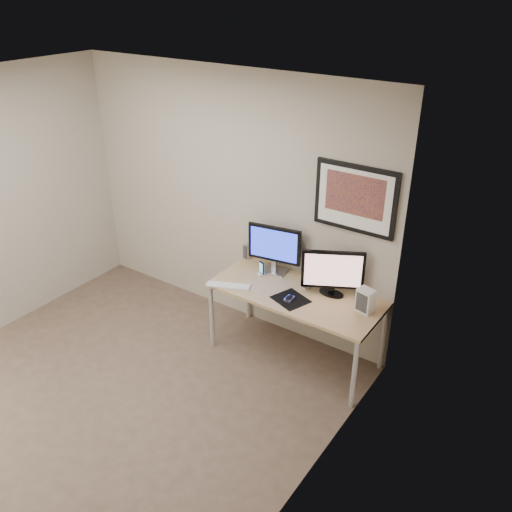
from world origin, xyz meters
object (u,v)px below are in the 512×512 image
(fan_unit, at_px, (365,301))
(phone_dock, at_px, (262,268))
(desk, at_px, (296,299))
(framed_art, at_px, (355,199))
(speaker_right, at_px, (307,279))
(monitor_large, at_px, (274,247))
(monitor_tv, at_px, (333,272))
(speaker_left, at_px, (247,251))
(keyboard, at_px, (228,286))

(fan_unit, bearing_deg, phone_dock, -168.43)
(desk, relative_size, framed_art, 2.13)
(speaker_right, bearing_deg, fan_unit, -0.15)
(framed_art, distance_m, monitor_large, 0.97)
(monitor_tv, bearing_deg, fan_unit, -41.21)
(phone_dock, xyz_separation_m, fan_unit, (1.09, -0.03, 0.04))
(monitor_large, distance_m, monitor_tv, 0.66)
(speaker_left, xyz_separation_m, keyboard, (0.17, -0.55, -0.08))
(desk, relative_size, speaker_left, 9.61)
(monitor_tv, bearing_deg, phone_dock, 156.55)
(keyboard, xyz_separation_m, fan_unit, (1.22, 0.33, 0.10))
(speaker_right, relative_size, phone_dock, 1.29)
(monitor_tv, height_order, speaker_right, monitor_tv)
(framed_art, relative_size, phone_dock, 5.28)
(monitor_large, bearing_deg, framed_art, -0.24)
(phone_dock, xyz_separation_m, keyboard, (-0.13, -0.36, -0.06))
(monitor_large, xyz_separation_m, speaker_left, (-0.37, 0.08, -0.19))
(monitor_large, bearing_deg, monitor_tv, -14.66)
(framed_art, distance_m, fan_unit, 0.88)
(monitor_large, bearing_deg, speaker_right, -21.08)
(phone_dock, bearing_deg, monitor_tv, 27.30)
(monitor_tv, distance_m, speaker_right, 0.28)
(phone_dock, bearing_deg, keyboard, -87.99)
(monitor_large, bearing_deg, keyboard, -122.77)
(framed_art, xyz_separation_m, phone_dock, (-0.80, -0.24, -0.82))
(framed_art, height_order, keyboard, framed_art)
(desk, xyz_separation_m, speaker_right, (0.04, 0.13, 0.16))
(framed_art, height_order, speaker_right, framed_art)
(speaker_right, height_order, phone_dock, speaker_right)
(speaker_right, bearing_deg, speaker_left, 173.59)
(fan_unit, bearing_deg, monitor_tv, 179.84)
(desk, relative_size, phone_dock, 11.26)
(framed_art, height_order, phone_dock, framed_art)
(fan_unit, bearing_deg, speaker_left, -176.12)
(framed_art, height_order, fan_unit, framed_art)
(speaker_left, bearing_deg, monitor_large, -2.79)
(keyboard, bearing_deg, desk, 0.45)
(keyboard, distance_m, fan_unit, 1.27)
(desk, distance_m, speaker_right, 0.21)
(monitor_tv, xyz_separation_m, phone_dock, (-0.72, -0.06, -0.16))
(speaker_right, xyz_separation_m, keyboard, (-0.62, -0.39, -0.08))
(speaker_left, height_order, fan_unit, fan_unit)
(speaker_left, relative_size, fan_unit, 0.77)
(monitor_large, height_order, monitor_tv, monitor_large)
(speaker_left, bearing_deg, framed_art, 11.51)
(phone_dock, relative_size, keyboard, 0.34)
(monitor_tv, bearing_deg, keyboard, 177.72)
(desk, bearing_deg, speaker_right, 73.55)
(desk, bearing_deg, phone_dock, 168.02)
(desk, height_order, fan_unit, fan_unit)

